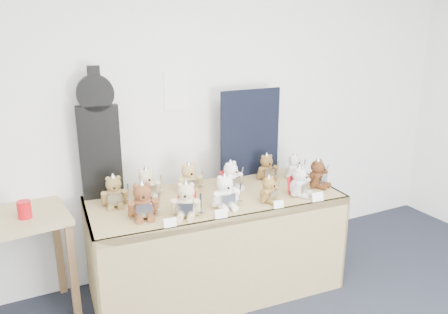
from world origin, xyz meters
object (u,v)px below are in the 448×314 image
teddy_back_end (295,167)px  teddy_front_far_right (299,182)px  display_table (219,221)px  teddy_back_centre_right (231,177)px  guitar_case (99,135)px  teddy_back_left (147,185)px  teddy_front_centre (225,193)px  teddy_front_end (318,174)px  red_cup (24,210)px  teddy_front_far_left (143,202)px  teddy_front_left (186,201)px  teddy_back_right (267,168)px  teddy_front_right (269,190)px  teddy_back_centre_left (189,179)px  teddy_back_far_left (114,192)px

teddy_back_end → teddy_front_far_right: bearing=-128.9°
display_table → teddy_back_centre_right: 0.37m
guitar_case → teddy_back_left: size_ratio=3.65×
teddy_front_centre → teddy_front_end: 0.87m
teddy_back_left → teddy_back_centre_right: teddy_back_left is taller
red_cup → teddy_front_far_left: size_ratio=0.42×
display_table → guitar_case: 1.11m
teddy_front_left → teddy_back_right: 0.98m
teddy_front_right → red_cup: bearing=144.1°
teddy_back_centre_left → guitar_case: bearing=165.2°
teddy_back_right → display_table: bearing=-153.0°
teddy_back_far_left → teddy_back_left: bearing=17.1°
teddy_back_right → red_cup: bearing=-176.6°
teddy_front_left → teddy_back_end: (1.14, 0.32, -0.02)m
red_cup → teddy_back_far_left: 0.60m
teddy_back_centre_left → teddy_back_end: bearing=-3.2°
teddy_front_far_left → teddy_back_centre_left: (0.47, 0.31, -0.01)m
red_cup → teddy_front_far_left: 0.80m
teddy_front_right → teddy_back_left: size_ratio=0.83×
red_cup → teddy_front_far_left: bearing=-23.0°
teddy_front_far_left → teddy_back_centre_right: teddy_front_far_left is taller
teddy_front_centre → teddy_back_right: 0.70m
display_table → teddy_front_far_right: 0.69m
teddy_front_left → teddy_front_right: bearing=24.1°
display_table → teddy_front_left: (-0.33, -0.15, 0.28)m
teddy_front_right → display_table: bearing=128.9°
teddy_front_right → teddy_front_far_right: bearing=-19.2°
red_cup → teddy_front_left: (1.01, -0.42, 0.03)m
teddy_back_right → teddy_front_right: bearing=-115.9°
teddy_front_left → teddy_front_far_left: bearing=-173.8°
teddy_front_right → teddy_front_far_right: teddy_front_far_right is taller
teddy_front_centre → teddy_back_left: size_ratio=1.04×
teddy_back_centre_left → teddy_back_right: bearing=0.6°
display_table → teddy_back_centre_right: size_ratio=7.50×
teddy_back_right → teddy_front_centre: bearing=-143.1°
red_cup → teddy_back_centre_right: bearing=-3.7°
teddy_front_end → teddy_back_centre_right: bearing=132.9°
teddy_front_centre → teddy_back_centre_right: bearing=60.3°
teddy_back_left → teddy_back_far_left: 0.26m
teddy_front_far_left → teddy_back_centre_right: (0.79, 0.21, -0.01)m
display_table → teddy_back_centre_left: teddy_back_centre_left is taller
teddy_front_centre → teddy_back_right: teddy_front_centre is taller
teddy_front_far_right → teddy_back_right: bearing=68.4°
teddy_front_far_right → teddy_back_centre_right: (-0.42, 0.35, 0.00)m
teddy_front_far_left → teddy_front_end: size_ratio=1.09×
teddy_front_far_left → teddy_front_far_right: teddy_front_far_left is taller
teddy_back_end → teddy_back_far_left: (-1.54, 0.07, 0.01)m
teddy_front_centre → teddy_back_end: teddy_front_centre is taller
teddy_front_left → teddy_back_left: (-0.15, 0.44, -0.00)m
teddy_back_end → teddy_back_far_left: bearing=168.9°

